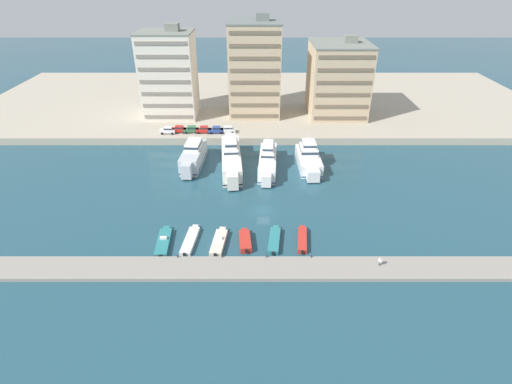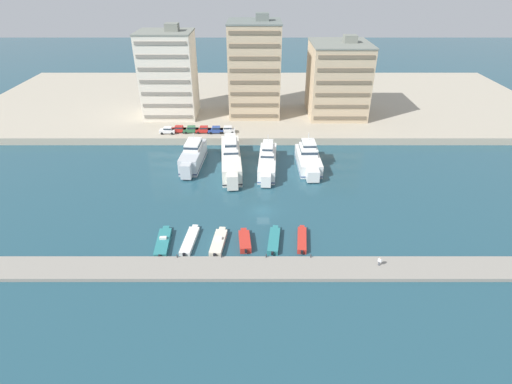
{
  "view_description": "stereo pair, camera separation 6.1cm",
  "coord_description": "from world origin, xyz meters",
  "px_view_note": "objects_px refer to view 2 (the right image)",
  "views": [
    {
      "loc": [
        -1.46,
        -65.41,
        42.26
      ],
      "look_at": [
        -1.37,
        2.76,
        2.5
      ],
      "focal_mm": 28.0,
      "sensor_mm": 36.0,
      "label": 1
    },
    {
      "loc": [
        -1.4,
        -65.41,
        42.26
      ],
      "look_at": [
        -1.37,
        2.76,
        2.5
      ],
      "focal_mm": 28.0,
      "sensor_mm": 36.0,
      "label": 2
    }
  ],
  "objects_px": {
    "motorboat_red_center_right": "(302,240)",
    "car_white_center_right": "(227,129)",
    "motorboat_white_left": "(190,240)",
    "car_white_far_left": "(167,130)",
    "motorboat_teal_center": "(274,240)",
    "car_red_left": "(179,129)",
    "car_red_center_left": "(203,129)",
    "yacht_white_mid_left": "(267,160)",
    "motorboat_teal_far_left": "(163,242)",
    "yacht_silver_far_left": "(193,156)",
    "car_green_mid_left": "(191,129)",
    "motorboat_red_center_left": "(245,241)",
    "yacht_white_center_left": "(308,158)",
    "motorboat_cream_mid_left": "(218,242)",
    "car_blue_center": "(216,130)",
    "yacht_ivory_left": "(231,158)",
    "pedestrian_near_edge": "(379,261)"
  },
  "relations": [
    {
      "from": "motorboat_red_center_right",
      "to": "car_white_center_right",
      "type": "bearing_deg",
      "value": 108.9
    },
    {
      "from": "motorboat_white_left",
      "to": "car_white_far_left",
      "type": "height_order",
      "value": "car_white_far_left"
    },
    {
      "from": "motorboat_teal_center",
      "to": "car_red_left",
      "type": "xyz_separation_m",
      "value": [
        -23.88,
        45.95,
        2.48
      ]
    },
    {
      "from": "car_red_center_left",
      "to": "yacht_white_mid_left",
      "type": "bearing_deg",
      "value": -46.13
    },
    {
      "from": "motorboat_teal_far_left",
      "to": "motorboat_teal_center",
      "type": "xyz_separation_m",
      "value": [
        19.06,
        0.4,
        0.03
      ]
    },
    {
      "from": "yacht_silver_far_left",
      "to": "car_green_mid_left",
      "type": "height_order",
      "value": "yacht_silver_far_left"
    },
    {
      "from": "motorboat_white_left",
      "to": "motorboat_red_center_left",
      "type": "bearing_deg",
      "value": -2.54
    },
    {
      "from": "yacht_silver_far_left",
      "to": "car_red_left",
      "type": "height_order",
      "value": "yacht_silver_far_left"
    },
    {
      "from": "yacht_white_mid_left",
      "to": "yacht_white_center_left",
      "type": "relative_size",
      "value": 1.17
    },
    {
      "from": "motorboat_cream_mid_left",
      "to": "car_white_far_left",
      "type": "height_order",
      "value": "car_white_far_left"
    },
    {
      "from": "motorboat_white_left",
      "to": "motorboat_teal_center",
      "type": "distance_m",
      "value": 14.53
    },
    {
      "from": "car_white_center_right",
      "to": "motorboat_teal_far_left",
      "type": "bearing_deg",
      "value": -100.23
    },
    {
      "from": "motorboat_teal_far_left",
      "to": "car_green_mid_left",
      "type": "relative_size",
      "value": 2.05
    },
    {
      "from": "motorboat_white_left",
      "to": "car_red_center_left",
      "type": "relative_size",
      "value": 2.08
    },
    {
      "from": "yacht_white_mid_left",
      "to": "motorboat_white_left",
      "type": "relative_size",
      "value": 2.2
    },
    {
      "from": "motorboat_red_center_right",
      "to": "car_white_far_left",
      "type": "xyz_separation_m",
      "value": [
        -31.61,
        45.0,
        2.46
      ]
    },
    {
      "from": "yacht_white_mid_left",
      "to": "car_green_mid_left",
      "type": "distance_m",
      "value": 26.68
    },
    {
      "from": "car_blue_center",
      "to": "yacht_ivory_left",
      "type": "bearing_deg",
      "value": -73.42
    },
    {
      "from": "yacht_silver_far_left",
      "to": "motorboat_red_center_left",
      "type": "distance_m",
      "value": 33.22
    },
    {
      "from": "yacht_ivory_left",
      "to": "pedestrian_near_edge",
      "type": "height_order",
      "value": "yacht_ivory_left"
    },
    {
      "from": "yacht_white_center_left",
      "to": "car_green_mid_left",
      "type": "distance_m",
      "value": 34.01
    },
    {
      "from": "car_white_center_right",
      "to": "yacht_ivory_left",
      "type": "bearing_deg",
      "value": -83.79
    },
    {
      "from": "motorboat_cream_mid_left",
      "to": "car_green_mid_left",
      "type": "relative_size",
      "value": 1.88
    },
    {
      "from": "motorboat_teal_center",
      "to": "motorboat_red_center_right",
      "type": "relative_size",
      "value": 1.04
    },
    {
      "from": "yacht_silver_far_left",
      "to": "motorboat_red_center_left",
      "type": "bearing_deg",
      "value": -67.04
    },
    {
      "from": "yacht_ivory_left",
      "to": "motorboat_red_center_right",
      "type": "xyz_separation_m",
      "value": [
        13.76,
        -28.85,
        -1.99
      ]
    },
    {
      "from": "motorboat_white_left",
      "to": "motorboat_cream_mid_left",
      "type": "xyz_separation_m",
      "value": [
        5.02,
        -0.56,
        0.1
      ]
    },
    {
      "from": "car_blue_center",
      "to": "car_white_center_right",
      "type": "bearing_deg",
      "value": 2.85
    },
    {
      "from": "motorboat_white_left",
      "to": "car_white_center_right",
      "type": "relative_size",
      "value": 2.07
    },
    {
      "from": "motorboat_teal_center",
      "to": "motorboat_cream_mid_left",
      "type": "bearing_deg",
      "value": -176.91
    },
    {
      "from": "motorboat_teal_far_left",
      "to": "motorboat_red_center_left",
      "type": "relative_size",
      "value": 1.35
    },
    {
      "from": "yacht_white_mid_left",
      "to": "car_red_left",
      "type": "distance_m",
      "value": 29.37
    },
    {
      "from": "motorboat_red_center_right",
      "to": "car_blue_center",
      "type": "distance_m",
      "value": 49.12
    },
    {
      "from": "yacht_ivory_left",
      "to": "motorboat_red_center_left",
      "type": "relative_size",
      "value": 3.61
    },
    {
      "from": "car_red_left",
      "to": "car_blue_center",
      "type": "bearing_deg",
      "value": -2.55
    },
    {
      "from": "motorboat_teal_center",
      "to": "car_blue_center",
      "type": "distance_m",
      "value": 47.63
    },
    {
      "from": "motorboat_teal_far_left",
      "to": "motorboat_red_center_left",
      "type": "distance_m",
      "value": 14.02
    },
    {
      "from": "motorboat_red_center_left",
      "to": "motorboat_red_center_right",
      "type": "bearing_deg",
      "value": 2.97
    },
    {
      "from": "yacht_white_mid_left",
      "to": "motorboat_teal_far_left",
      "type": "bearing_deg",
      "value": -123.0
    },
    {
      "from": "yacht_silver_far_left",
      "to": "car_red_center_left",
      "type": "xyz_separation_m",
      "value": [
        0.81,
        15.48,
        0.65
      ]
    },
    {
      "from": "yacht_white_mid_left",
      "to": "car_white_far_left",
      "type": "height_order",
      "value": "yacht_white_mid_left"
    },
    {
      "from": "yacht_white_mid_left",
      "to": "motorboat_red_center_left",
      "type": "height_order",
      "value": "yacht_white_mid_left"
    },
    {
      "from": "motorboat_teal_far_left",
      "to": "car_white_far_left",
      "type": "xyz_separation_m",
      "value": [
        -7.71,
        45.54,
        2.51
      ]
    },
    {
      "from": "car_white_far_left",
      "to": "car_red_left",
      "type": "distance_m",
      "value": 3.0
    },
    {
      "from": "yacht_white_mid_left",
      "to": "motorboat_white_left",
      "type": "xyz_separation_m",
      "value": [
        -14.08,
        -28.21,
        -1.71
      ]
    },
    {
      "from": "car_red_left",
      "to": "car_red_center_left",
      "type": "distance_m",
      "value": 6.72
    },
    {
      "from": "motorboat_cream_mid_left",
      "to": "car_blue_center",
      "type": "relative_size",
      "value": 1.9
    },
    {
      "from": "car_green_mid_left",
      "to": "car_blue_center",
      "type": "height_order",
      "value": "same"
    },
    {
      "from": "yacht_ivory_left",
      "to": "pedestrian_near_edge",
      "type": "distance_m",
      "value": 43.77
    },
    {
      "from": "car_red_center_left",
      "to": "car_white_center_right",
      "type": "height_order",
      "value": "same"
    }
  ]
}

